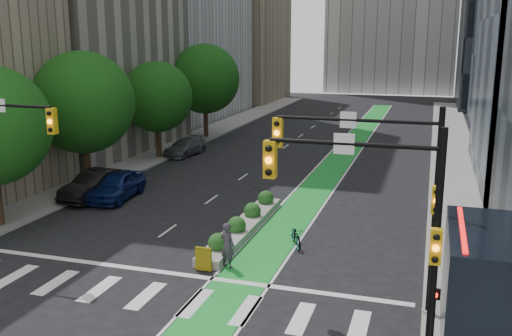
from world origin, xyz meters
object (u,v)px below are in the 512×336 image
Objects in this scene: bicycle at (296,236)px; parked_car_left_mid at (96,185)px; median_planter at (244,225)px; parked_car_left_far at (185,147)px; cyclist at (227,245)px; pedestrian_near at (483,275)px; parked_car_left_near at (117,185)px.

parked_car_left_mid is at bearing 137.75° from bicycle.
parked_car_left_far is at bearing 122.60° from median_planter.
median_planter is at bearing -11.16° from parked_car_left_mid.
parked_car_left_mid is at bearing 163.27° from median_planter.
median_planter is at bearing 133.89° from bicycle.
cyclist reaches higher than parked_car_left_mid.
pedestrian_near is (21.56, -21.29, 0.29)m from parked_car_left_far.
median_planter is 4.63m from cyclist.
cyclist reaches higher than pedestrian_near.
bicycle is at bearing 56.07° from pedestrian_near.
parked_car_left_near reaches higher than parked_car_left_far.
cyclist is 0.38× the size of parked_car_left_mid.
pedestrian_near reaches higher than parked_car_left_near.
pedestrian_near is at bearing -26.76° from parked_car_left_near.
parked_car_left_mid reaches higher than bicycle.
parked_car_left_mid is 3.11× the size of pedestrian_near.
median_planter is 1.99× the size of parked_car_left_mid.
bicycle is at bearing -21.74° from median_planter.
parked_car_left_mid is 22.68m from pedestrian_near.
parked_car_left_far is at bearing 34.60° from pedestrian_near.
cyclist is at bearing -79.95° from median_planter.
parked_car_left_near is at bearing -16.90° from cyclist.
pedestrian_near is (10.86, -4.56, 0.61)m from median_planter.
pedestrian_near reaches higher than median_planter.
median_planter is 5.55× the size of bicycle.
parked_car_left_near reaches higher than median_planter.
parked_car_left_mid reaches higher than median_planter.
bicycle is (3.00, -1.20, 0.11)m from median_planter.
median_planter is 10.94m from parked_car_left_mid.
parked_car_left_near reaches higher than bicycle.
median_planter is at bearing -58.35° from cyclist.
parked_car_left_mid is (-11.27, 7.66, -0.14)m from cyclist.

